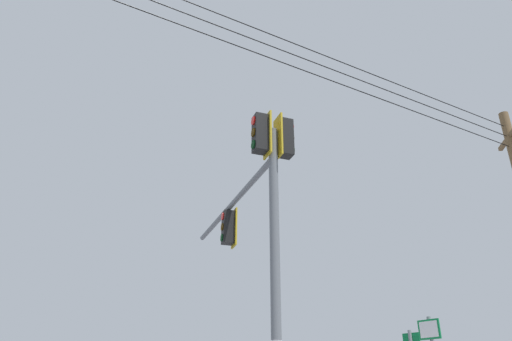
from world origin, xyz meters
TOP-DOWN VIEW (x-y plane):
  - signal_mast_assembly at (-1.37, -0.35)m, footprint 6.27×0.96m
  - overhead_wire_span at (-0.28, -1.23)m, footprint 2.39×19.11m

SIDE VIEW (x-z plane):
  - signal_mast_assembly at x=-1.37m, z-range 1.58..8.91m
  - overhead_wire_span at x=-0.28m, z-range 8.73..9.96m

